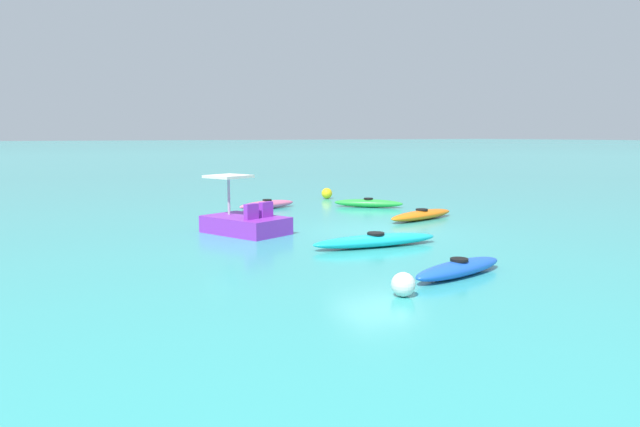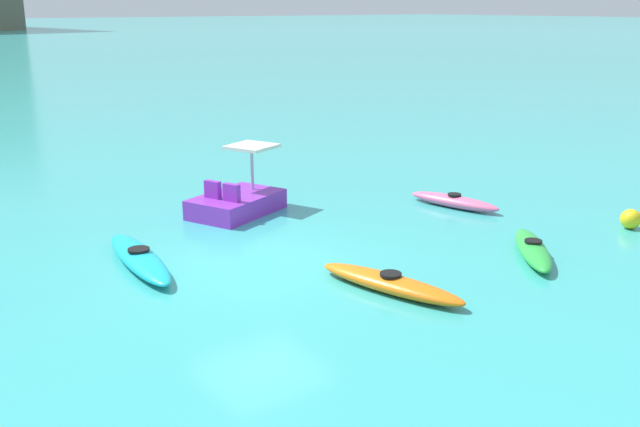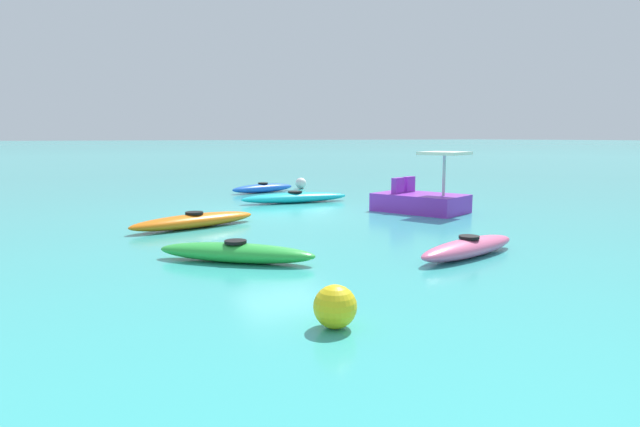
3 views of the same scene
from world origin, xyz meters
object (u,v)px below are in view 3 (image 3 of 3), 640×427
object	(u,v)px
kayak_pink	(469,247)
buoy_yellow	(335,307)
kayak_green	(236,253)
kayak_orange	(194,221)
pedal_boat_purple	(421,200)
kayak_blue	(263,188)
buoy_white	(301,183)
kayak_cyan	(295,198)

from	to	relation	value
kayak_pink	buoy_yellow	distance (m)	4.33
kayak_green	buoy_yellow	bearing A→B (deg)	-1.91
kayak_orange	pedal_boat_purple	world-z (taller)	pedal_boat_purple
kayak_blue	buoy_white	bearing A→B (deg)	108.91
kayak_orange	buoy_yellow	bearing A→B (deg)	-3.60
pedal_boat_purple	buoy_white	xyz separation A→B (m)	(-7.67, 0.07, -0.12)
buoy_yellow	buoy_white	bearing A→B (deg)	154.97
buoy_yellow	buoy_white	world-z (taller)	buoy_yellow
buoy_yellow	kayak_orange	bearing A→B (deg)	176.40
kayak_cyan	buoy_yellow	world-z (taller)	buoy_yellow
kayak_orange	kayak_pink	size ratio (longest dim) A/B	1.20
kayak_blue	kayak_green	xyz separation A→B (m)	(10.42, -4.79, -0.00)
kayak_orange	buoy_white	xyz separation A→B (m)	(-7.33, 6.36, 0.06)
pedal_boat_purple	buoy_white	size ratio (longest dim) A/B	6.32
kayak_pink	pedal_boat_purple	bearing A→B (deg)	149.52
kayak_blue	pedal_boat_purple	size ratio (longest dim) A/B	0.97
kayak_orange	buoy_white	bearing A→B (deg)	139.04
kayak_cyan	buoy_white	size ratio (longest dim) A/B	8.08
kayak_blue	pedal_boat_purple	bearing A→B (deg)	14.69
pedal_boat_purple	buoy_white	distance (m)	7.67
buoy_white	buoy_yellow	bearing A→B (deg)	-25.03
buoy_yellow	kayak_pink	bearing A→B (deg)	117.47
kayak_orange	kayak_blue	bearing A→B (deg)	146.31
kayak_orange	kayak_pink	world-z (taller)	same
kayak_green	buoy_yellow	world-z (taller)	buoy_yellow
kayak_cyan	kayak_orange	world-z (taller)	same
kayak_green	kayak_pink	size ratio (longest dim) A/B	0.91
kayak_cyan	pedal_boat_purple	bearing A→B (deg)	31.24
pedal_boat_purple	kayak_blue	bearing A→B (deg)	-165.31
kayak_cyan	kayak_pink	distance (m)	8.54
buoy_white	kayak_pink	bearing A→B (deg)	-13.30
pedal_boat_purple	kayak_orange	bearing A→B (deg)	-93.14
kayak_cyan	kayak_green	xyz separation A→B (m)	(6.97, -4.46, 0.00)
kayak_blue	kayak_green	size ratio (longest dim) A/B	1.11
kayak_green	buoy_white	xyz separation A→B (m)	(-11.08, 6.70, 0.06)
kayak_blue	kayak_orange	size ratio (longest dim) A/B	0.84
kayak_green	kayak_orange	bearing A→B (deg)	174.81
pedal_boat_purple	buoy_white	world-z (taller)	pedal_boat_purple
kayak_orange	kayak_cyan	bearing A→B (deg)	128.04
kayak_green	kayak_blue	bearing A→B (deg)	155.32
kayak_cyan	kayak_green	bearing A→B (deg)	-32.62
kayak_blue	buoy_yellow	bearing A→B (deg)	-19.38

